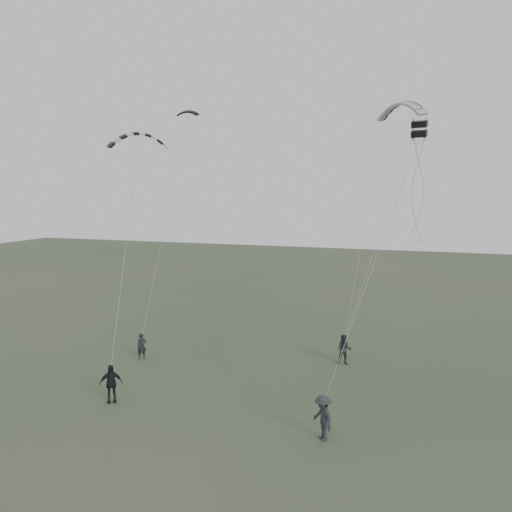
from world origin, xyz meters
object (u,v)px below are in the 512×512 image
(flyer_far, at_px, (323,418))
(kite_striped, at_px, (138,134))
(kite_pale_large, at_px, (401,103))
(kite_box, at_px, (419,129))
(flyer_left, at_px, (142,346))
(flyer_center, at_px, (111,383))
(flyer_right, at_px, (344,350))
(kite_dark_small, at_px, (188,112))

(flyer_far, xyz_separation_m, kite_striped, (-11.66, 5.03, 12.82))
(kite_pale_large, xyz_separation_m, kite_box, (1.46, -13.03, -3.30))
(flyer_left, xyz_separation_m, flyer_center, (2.02, -6.26, 0.16))
(flyer_left, relative_size, kite_striped, 0.48)
(kite_pale_large, relative_size, kite_striped, 1.13)
(flyer_right, distance_m, flyer_center, 13.89)
(flyer_right, distance_m, kite_box, 13.97)
(flyer_left, bearing_deg, flyer_center, -110.07)
(flyer_left, xyz_separation_m, kite_box, (16.29, -1.69, 12.68))
(kite_dark_small, xyz_separation_m, kite_pale_large, (15.14, 3.52, 0.35))
(flyer_right, height_order, kite_pale_large, kite_pale_large)
(flyer_center, bearing_deg, kite_box, -16.74)
(flyer_right, xyz_separation_m, kite_striped, (-11.14, -4.65, 12.88))
(flyer_right, height_order, kite_box, kite_box)
(flyer_right, distance_m, kite_pale_large, 18.09)
(flyer_center, bearing_deg, kite_dark_small, 64.93)
(flyer_right, xyz_separation_m, kite_pale_large, (2.45, 8.34, 15.86))
(flyer_left, xyz_separation_m, kite_striped, (1.23, -1.65, 13.00))
(kite_striped, bearing_deg, kite_pale_large, 5.35)
(flyer_right, relative_size, kite_box, 2.54)
(flyer_left, distance_m, flyer_right, 12.73)
(flyer_left, relative_size, kite_pale_large, 0.42)
(flyer_right, bearing_deg, kite_pale_large, 67.96)
(flyer_right, relative_size, flyer_far, 0.94)
(kite_pale_large, height_order, kite_striped, kite_pale_large)
(flyer_far, relative_size, kite_striped, 0.58)
(kite_box, bearing_deg, flyer_right, 136.93)
(flyer_far, relative_size, kite_dark_small, 1.22)
(kite_pale_large, xyz_separation_m, kite_striped, (-13.59, -12.99, -2.99))
(flyer_center, xyz_separation_m, kite_striped, (-0.78, 4.61, 12.83))
(flyer_far, xyz_separation_m, kite_box, (3.39, 4.99, 12.50))
(flyer_left, bearing_deg, flyer_right, -24.29)
(kite_striped, xyz_separation_m, kite_box, (15.05, -0.04, -0.31))
(flyer_left, distance_m, kite_striped, 13.16)
(flyer_right, bearing_deg, flyer_left, -171.99)
(kite_pale_large, bearing_deg, kite_box, -48.47)
(flyer_center, height_order, kite_dark_small, kite_dark_small)
(flyer_right, relative_size, flyer_center, 0.95)
(flyer_far, xyz_separation_m, kite_dark_small, (-13.21, 14.50, 15.45))
(flyer_left, bearing_deg, kite_pale_large, -0.51)
(kite_box, bearing_deg, flyer_center, -155.16)
(flyer_left, xyz_separation_m, kite_pale_large, (14.82, 11.34, 15.98))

